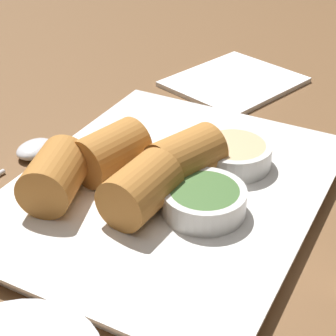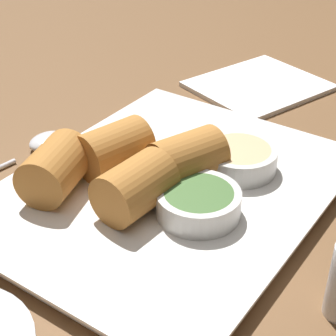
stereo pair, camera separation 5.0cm
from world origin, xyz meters
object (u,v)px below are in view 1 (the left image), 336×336
at_px(dipping_bowl_far, 234,153).
at_px(napkin, 234,82).
at_px(dipping_bowl_near, 204,200).
at_px(spoon, 28,153).
at_px(serving_plate, 168,192).

xyz_separation_m(dipping_bowl_far, napkin, (-0.20, -0.08, -0.02)).
xyz_separation_m(dipping_bowl_near, spoon, (-0.02, -0.20, -0.02)).
bearing_deg(dipping_bowl_near, spoon, -94.52).
bearing_deg(spoon, serving_plate, 91.63).
bearing_deg(spoon, dipping_bowl_near, 85.48).
bearing_deg(napkin, serving_plate, 9.13).
distance_m(dipping_bowl_near, dipping_bowl_far, 0.08).
distance_m(serving_plate, dipping_bowl_near, 0.05).
height_order(dipping_bowl_far, napkin, dipping_bowl_far).
distance_m(serving_plate, dipping_bowl_far, 0.07).
bearing_deg(dipping_bowl_far, spoon, -71.72).
bearing_deg(dipping_bowl_far, dipping_bowl_near, 4.24).
bearing_deg(dipping_bowl_far, serving_plate, -32.71).
height_order(dipping_bowl_near, dipping_bowl_far, same).
bearing_deg(serving_plate, dipping_bowl_far, 147.29).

